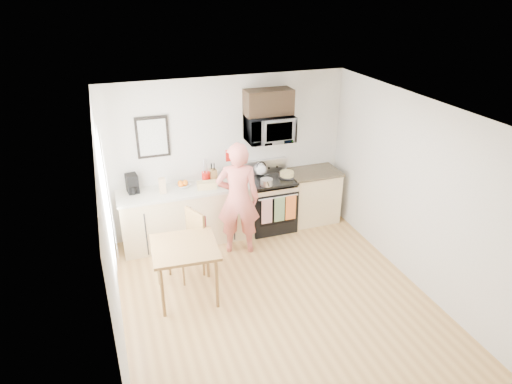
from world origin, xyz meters
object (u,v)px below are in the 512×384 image
object	(u,v)px
dining_table	(185,252)
cake	(287,174)
microwave	(269,128)
person	(238,199)
chair	(193,234)
range	(270,205)

from	to	relation	value
dining_table	cake	bearing A→B (deg)	34.37
microwave	dining_table	world-z (taller)	microwave
dining_table	person	bearing A→B (deg)	41.27
cake	microwave	bearing A→B (deg)	154.93
person	dining_table	bearing A→B (deg)	58.01
microwave	dining_table	bearing A→B (deg)	-138.99
microwave	dining_table	size ratio (longest dim) A/B	0.90
person	chair	world-z (taller)	person
microwave	person	bearing A→B (deg)	-139.36
range	microwave	bearing A→B (deg)	90.06
microwave	person	size ratio (longest dim) A/B	0.42
microwave	dining_table	xyz separation A→B (m)	(-1.74, -1.51, -1.06)
microwave	chair	distance (m)	2.14
range	cake	distance (m)	0.60
dining_table	chair	xyz separation A→B (m)	(0.21, 0.53, -0.06)
dining_table	cake	distance (m)	2.46
person	cake	distance (m)	1.13
person	chair	xyz separation A→B (m)	(-0.79, -0.35, -0.27)
person	cake	size ratio (longest dim) A/B	6.38
range	person	distance (m)	1.02
person	chair	size ratio (longest dim) A/B	1.83
chair	cake	distance (m)	2.03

